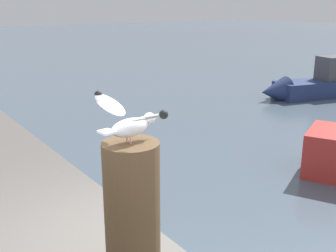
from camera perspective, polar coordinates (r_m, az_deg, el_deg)
The scene contains 3 objects.
mooring_post at distance 2.41m, azimuth -4.96°, elevation -13.18°, with size 0.32×0.32×0.96m, color #4C3823.
seagull at distance 2.18m, azimuth -5.28°, elevation 0.78°, with size 0.63×0.39×0.24m.
boat_navy at distance 14.84m, azimuth 20.49°, elevation 5.48°, with size 2.18×4.85×1.49m.
Camera 1 is at (1.94, -1.57, 3.02)m, focal length 43.71 mm.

